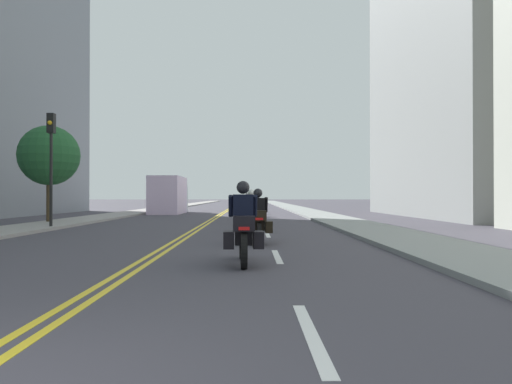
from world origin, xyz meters
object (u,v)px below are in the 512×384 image
object	(u,v)px
motorcycle_1	(258,221)
motorcycle_7	(250,204)
motorcycle_2	(252,214)
motorcycle_4	(248,208)
street_tree_0	(49,156)
motorcycle_0	(243,230)
parked_truck	(169,197)
motorcycle_3	(253,211)
traffic_light_near	(51,149)
motorcycle_5	(252,206)
motorcycle_6	(250,205)

from	to	relation	value
motorcycle_1	motorcycle_7	xyz separation A→B (m)	(-0.27, 26.88, 0.03)
motorcycle_1	motorcycle_7	size ratio (longest dim) A/B	0.99
motorcycle_2	motorcycle_7	xyz separation A→B (m)	(-0.09, 22.43, 0.02)
motorcycle_2	motorcycle_4	world-z (taller)	motorcycle_4
motorcycle_2	street_tree_0	bearing A→B (deg)	150.65
motorcycle_0	parked_truck	bearing A→B (deg)	100.26
motorcycle_3	motorcycle_4	size ratio (longest dim) A/B	1.10
traffic_light_near	parked_truck	xyz separation A→B (m)	(1.80, 17.63, -1.96)
motorcycle_4	parked_truck	bearing A→B (deg)	124.06
motorcycle_0	motorcycle_5	size ratio (longest dim) A/B	0.94
motorcycle_0	motorcycle_3	distance (m)	13.56
motorcycle_5	parked_truck	bearing A→B (deg)	136.40
motorcycle_5	motorcycle_4	bearing A→B (deg)	-94.84
motorcycle_6	street_tree_0	size ratio (longest dim) A/B	0.48
motorcycle_3	parked_truck	bearing A→B (deg)	113.74
motorcycle_4	parked_truck	distance (m)	11.51
motorcycle_0	parked_truck	world-z (taller)	parked_truck
street_tree_0	parked_truck	distance (m)	14.54
motorcycle_0	motorcycle_2	size ratio (longest dim) A/B	0.96
motorcycle_2	motorcycle_5	xyz separation A→B (m)	(0.03, 13.39, 0.00)
motorcycle_0	motorcycle_1	size ratio (longest dim) A/B	0.98
motorcycle_0	traffic_light_near	size ratio (longest dim) A/B	0.46
motorcycle_1	motorcycle_5	distance (m)	17.84
motorcycle_0	motorcycle_2	distance (m)	8.61
motorcycle_7	street_tree_0	xyz separation A→B (m)	(-9.61, -17.35, 2.59)
traffic_light_near	motorcycle_6	bearing A→B (deg)	64.21
motorcycle_4	motorcycle_7	size ratio (longest dim) A/B	0.94
motorcycle_1	motorcycle_6	size ratio (longest dim) A/B	0.97
motorcycle_2	motorcycle_3	world-z (taller)	motorcycle_2
motorcycle_3	motorcycle_7	xyz separation A→B (m)	(-0.19, 17.48, 0.04)
motorcycle_6	motorcycle_7	bearing A→B (deg)	91.09
motorcycle_7	street_tree_0	size ratio (longest dim) A/B	0.47
motorcycle_0	motorcycle_3	xyz separation A→B (m)	(0.28, 13.56, -0.03)
motorcycle_7	street_tree_0	world-z (taller)	street_tree_0
motorcycle_1	traffic_light_near	distance (m)	10.49
motorcycle_2	motorcycle_5	world-z (taller)	motorcycle_5
motorcycle_6	motorcycle_7	world-z (taller)	motorcycle_7
motorcycle_6	traffic_light_near	size ratio (longest dim) A/B	0.48
motorcycle_4	traffic_light_near	size ratio (longest dim) A/B	0.44
traffic_light_near	motorcycle_0	bearing A→B (deg)	-51.76
motorcycle_3	street_tree_0	size ratio (longest dim) A/B	0.48
traffic_light_near	parked_truck	bearing A→B (deg)	84.17
motorcycle_0	motorcycle_7	bearing A→B (deg)	87.62
traffic_light_near	motorcycle_2	bearing A→B (deg)	-10.11
motorcycle_5	street_tree_0	size ratio (longest dim) A/B	0.48
motorcycle_4	street_tree_0	xyz separation A→B (m)	(-9.51, -4.26, 2.62)
motorcycle_3	motorcycle_4	distance (m)	4.40
motorcycle_5	motorcycle_7	bearing A→B (deg)	89.09
motorcycle_1	motorcycle_2	bearing A→B (deg)	90.69
motorcycle_2	motorcycle_0	bearing A→B (deg)	-92.92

